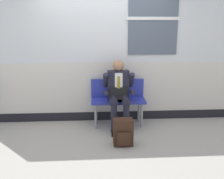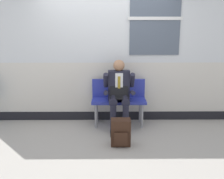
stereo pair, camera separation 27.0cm
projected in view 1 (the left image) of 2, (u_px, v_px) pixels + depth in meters
The scene contains 5 objects.
ground_plane at pixel (105, 129), 4.98m from camera, with size 18.00×18.00×0.00m, color #9E9991.
station_wall at pixel (104, 47), 5.18m from camera, with size 5.15×0.16×2.92m.
bench_with_person at pixel (118, 97), 5.13m from camera, with size 1.01×0.42×0.86m.
person_seated at pixel (119, 92), 4.91m from camera, with size 0.57×0.70×1.26m.
backpack at pixel (123, 132), 4.28m from camera, with size 0.31×0.24×0.43m.
Camera 1 is at (-0.18, -4.66, 1.88)m, focal length 43.14 mm.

